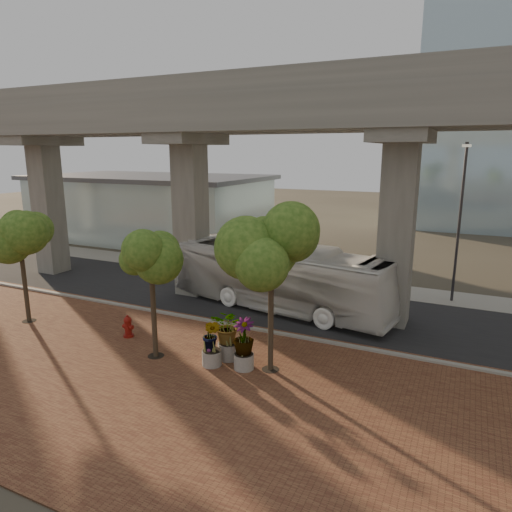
% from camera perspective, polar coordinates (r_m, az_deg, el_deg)
% --- Properties ---
extents(ground, '(160.00, 160.00, 0.00)m').
position_cam_1_polar(ground, '(24.45, 1.55, -7.68)').
color(ground, '#3A352A').
rests_on(ground, ground).
extents(brick_plaza, '(70.00, 13.00, 0.06)m').
position_cam_1_polar(brick_plaza, '(18.05, -9.10, -15.63)').
color(brick_plaza, brown).
rests_on(brick_plaza, ground).
extents(asphalt_road, '(90.00, 8.00, 0.04)m').
position_cam_1_polar(asphalt_road, '(26.18, 3.32, -6.23)').
color(asphalt_road, black).
rests_on(asphalt_road, ground).
extents(curb_strip, '(70.00, 0.25, 0.16)m').
position_cam_1_polar(curb_strip, '(22.73, -0.50, -9.10)').
color(curb_strip, gray).
rests_on(curb_strip, ground).
extents(far_sidewalk, '(90.00, 3.00, 0.06)m').
position_cam_1_polar(far_sidewalk, '(31.12, 7.11, -3.16)').
color(far_sidewalk, gray).
rests_on(far_sidewalk, ground).
extents(transit_viaduct, '(72.00, 5.60, 12.40)m').
position_cam_1_polar(transit_viaduct, '(24.77, 3.54, 9.85)').
color(transit_viaduct, gray).
rests_on(transit_viaduct, ground).
extents(station_pavilion, '(23.00, 13.00, 6.30)m').
position_cam_1_polar(station_pavilion, '(47.39, -13.05, 6.08)').
color(station_pavilion, silver).
rests_on(station_pavilion, ground).
extents(transit_bus, '(13.34, 5.20, 3.63)m').
position_cam_1_polar(transit_bus, '(25.21, 2.99, -2.72)').
color(transit_bus, silver).
rests_on(transit_bus, ground).
extents(fire_hydrant, '(0.53, 0.48, 1.06)m').
position_cam_1_polar(fire_hydrant, '(22.54, -15.70, -8.47)').
color(fire_hydrant, maroon).
rests_on(fire_hydrant, ground).
extents(planter_front, '(2.01, 2.01, 2.21)m').
position_cam_1_polar(planter_front, '(19.29, -3.48, -9.04)').
color(planter_front, '#ABA59A').
rests_on(planter_front, ground).
extents(planter_right, '(1.99, 1.99, 2.12)m').
position_cam_1_polar(planter_right, '(18.42, -1.54, -10.30)').
color(planter_right, gray).
rests_on(planter_right, ground).
extents(planter_left, '(1.80, 1.80, 1.97)m').
position_cam_1_polar(planter_left, '(18.83, -5.59, -10.11)').
color(planter_left, '#AEA99E').
rests_on(planter_left, ground).
extents(street_tree_far_west, '(3.36, 3.36, 6.14)m').
position_cam_1_polar(street_tree_far_west, '(25.43, -27.51, 2.49)').
color(street_tree_far_west, '#403224').
rests_on(street_tree_far_west, ground).
extents(street_tree_near_west, '(3.08, 3.08, 5.80)m').
position_cam_1_polar(street_tree_near_west, '(19.05, -13.03, -0.08)').
color(street_tree_near_west, '#403224').
rests_on(street_tree_near_west, ground).
extents(street_tree_near_east, '(3.99, 3.99, 7.01)m').
position_cam_1_polar(street_tree_near_east, '(17.19, 1.93, 1.58)').
color(street_tree_near_east, '#403224').
rests_on(street_tree_near_east, ground).
extents(streetlamp_west, '(0.39, 1.13, 7.81)m').
position_cam_1_polar(streetlamp_west, '(32.69, -8.17, 5.70)').
color(streetlamp_west, '#323237').
rests_on(streetlamp_west, ground).
extents(streetlamp_east, '(0.45, 1.31, 9.06)m').
position_cam_1_polar(streetlamp_east, '(28.08, 24.18, 5.01)').
color(streetlamp_east, '#2C2B30').
rests_on(streetlamp_east, ground).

